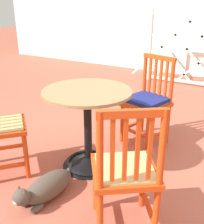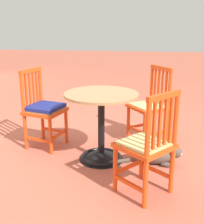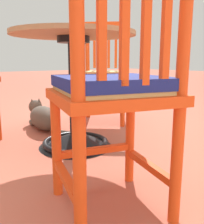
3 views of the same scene
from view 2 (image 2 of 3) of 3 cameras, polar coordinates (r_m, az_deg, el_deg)
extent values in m
plane|color=#AD5642|center=(3.36, -0.98, -7.98)|extent=(24.00, 24.00, 0.00)
cone|color=black|center=(3.21, -0.14, -8.22)|extent=(0.48, 0.48, 0.10)
torus|color=black|center=(3.22, -0.14, -8.62)|extent=(0.44, 0.44, 0.04)
cylinder|color=black|center=(3.09, -0.14, -2.80)|extent=(0.07, 0.07, 0.66)
cylinder|color=black|center=(3.00, -0.14, 2.83)|extent=(0.20, 0.20, 0.04)
cylinder|color=#9E754C|center=(2.99, -0.15, 3.43)|extent=(0.76, 0.76, 0.02)
cylinder|color=#D64214|center=(3.45, 8.21, -3.39)|extent=(0.04, 0.04, 0.45)
cylinder|color=#D64214|center=(3.71, 5.09, -1.80)|extent=(0.04, 0.04, 0.45)
cylinder|color=#D64214|center=(3.59, 12.73, 1.01)|extent=(0.04, 0.04, 0.91)
cylinder|color=#D64214|center=(3.84, 9.42, 2.25)|extent=(0.04, 0.04, 0.91)
cube|color=#D64214|center=(3.58, 10.34, -4.19)|extent=(0.22, 0.29, 0.03)
cube|color=#D64214|center=(3.83, 7.18, -2.60)|extent=(0.22, 0.29, 0.03)
cube|color=#D64214|center=(3.60, 6.56, -3.39)|extent=(0.29, 0.22, 0.03)
cube|color=#D64214|center=(3.62, 8.91, 0.97)|extent=(0.56, 0.56, 0.04)
cube|color=tan|center=(3.61, 8.93, 1.31)|extent=(0.49, 0.49, 0.02)
cube|color=#D64214|center=(3.59, 12.25, 4.73)|extent=(0.03, 0.03, 0.39)
cube|color=#D64214|center=(3.64, 11.56, 4.95)|extent=(0.03, 0.03, 0.39)
cube|color=#D64214|center=(3.69, 10.88, 5.15)|extent=(0.03, 0.03, 0.39)
cube|color=#D64214|center=(3.74, 10.23, 5.35)|extent=(0.03, 0.03, 0.39)
cube|color=#D64214|center=(3.62, 11.41, 8.30)|extent=(0.33, 0.25, 0.04)
cylinder|color=#D64214|center=(3.58, -6.93, -2.60)|extent=(0.04, 0.04, 0.45)
cylinder|color=#D64214|center=(3.31, -9.91, -4.39)|extent=(0.04, 0.04, 0.45)
cylinder|color=#D64214|center=(3.69, -11.61, 1.52)|extent=(0.04, 0.04, 0.91)
cylinder|color=#D64214|center=(3.43, -14.86, 0.11)|extent=(0.04, 0.04, 0.91)
cube|color=#D64214|center=(3.69, -9.16, -3.47)|extent=(0.12, 0.33, 0.03)
cube|color=#D64214|center=(3.43, -12.22, -5.26)|extent=(0.12, 0.33, 0.03)
cube|color=#D64214|center=(3.46, -8.32, -4.31)|extent=(0.33, 0.12, 0.03)
cube|color=#D64214|center=(3.47, -10.89, 0.17)|extent=(0.50, 0.50, 0.04)
cube|color=tan|center=(3.46, -10.91, 0.52)|extent=(0.43, 0.43, 0.02)
cube|color=#D64214|center=(3.58, -12.45, 4.72)|extent=(0.03, 0.03, 0.39)
cube|color=#D64214|center=(3.53, -13.09, 4.49)|extent=(0.03, 0.03, 0.39)
cube|color=#D64214|center=(3.48, -13.76, 4.26)|extent=(0.03, 0.03, 0.39)
cube|color=#D64214|center=(3.43, -14.44, 4.01)|extent=(0.03, 0.03, 0.39)
cube|color=#D64214|center=(3.47, -13.66, 7.76)|extent=(0.37, 0.14, 0.04)
cube|color=navy|center=(3.45, -10.94, 0.99)|extent=(0.45, 0.45, 0.04)
cylinder|color=#D64214|center=(2.58, 2.58, -10.57)|extent=(0.04, 0.04, 0.45)
cylinder|color=#D64214|center=(2.80, 7.69, -8.37)|extent=(0.04, 0.04, 0.45)
cylinder|color=#D64214|center=(2.27, 8.63, -8.33)|extent=(0.04, 0.04, 0.91)
cylinder|color=#D64214|center=(2.52, 13.70, -6.00)|extent=(0.04, 0.04, 0.91)
cube|color=#D64214|center=(2.52, 5.29, -13.61)|extent=(0.25, 0.27, 0.03)
cube|color=#D64214|center=(2.75, 10.32, -11.07)|extent=(0.25, 0.27, 0.03)
cube|color=#D64214|center=(2.71, 5.22, -10.47)|extent=(0.27, 0.25, 0.03)
cube|color=#D64214|center=(2.50, 8.20, -6.45)|extent=(0.56, 0.56, 0.04)
cube|color=tan|center=(2.49, 8.22, -5.98)|extent=(0.49, 0.49, 0.02)
cube|color=#D64214|center=(2.24, 10.02, -2.59)|extent=(0.03, 0.03, 0.39)
cube|color=#D64214|center=(2.29, 11.10, -2.20)|extent=(0.03, 0.03, 0.39)
cube|color=#D64214|center=(2.34, 12.14, -1.83)|extent=(0.03, 0.03, 0.39)
cube|color=#D64214|center=(2.39, 13.13, -1.48)|extent=(0.03, 0.03, 0.39)
cube|color=#D64214|center=(2.25, 11.94, 3.04)|extent=(0.31, 0.28, 0.04)
ellipsoid|color=#4C4238|center=(3.15, 9.41, -8.07)|extent=(0.26, 0.46, 0.19)
ellipsoid|color=silver|center=(3.15, 11.23, -8.40)|extent=(0.17, 0.20, 0.14)
sphere|color=#4C4238|center=(3.12, 14.06, -7.54)|extent=(0.12, 0.12, 0.12)
ellipsoid|color=silver|center=(3.12, 14.82, -7.80)|extent=(0.06, 0.05, 0.04)
cone|color=#4C4238|center=(3.13, 13.93, -6.39)|extent=(0.04, 0.04, 0.04)
cone|color=#4C4238|center=(3.07, 13.89, -6.85)|extent=(0.04, 0.04, 0.04)
ellipsoid|color=#4C4238|center=(3.22, 12.41, -9.00)|extent=(0.07, 0.13, 0.05)
ellipsoid|color=#4C4238|center=(3.12, 12.29, -9.87)|extent=(0.07, 0.13, 0.05)
cylinder|color=#4C4238|center=(3.14, 3.43, -9.48)|extent=(0.14, 0.21, 0.04)
camera|label=1|loc=(4.34, 27.85, 15.19)|focal=43.99mm
camera|label=3|loc=(4.21, -17.63, 4.44)|focal=40.84mm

